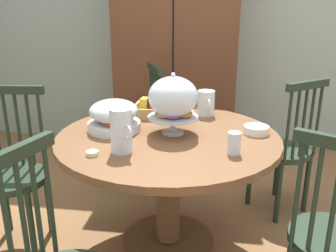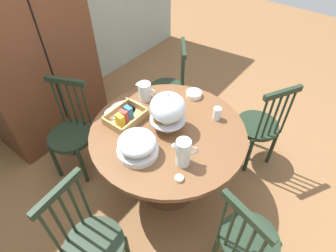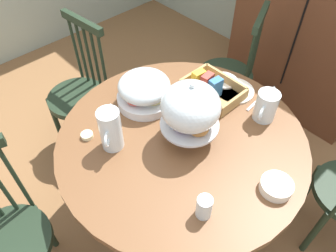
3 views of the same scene
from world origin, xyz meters
TOP-DOWN VIEW (x-y plane):
  - ground_plane at (0.00, 0.00)m, footprint 10.00×10.00m
  - dining_table at (-0.05, -0.04)m, footprint 1.23×1.23m
  - windsor_chair_near_window at (-0.32, -0.92)m, footprint 0.42×0.42m
  - windsor_chair_far_side at (-0.40, 0.80)m, footprint 0.44×0.44m
  - windsor_chair_host_seat at (-0.96, -0.11)m, footprint 0.40×0.40m
  - pastry_stand_with_dome at (-0.03, -0.02)m, footprint 0.28×0.28m
  - fruit_platter_covered at (-0.36, -0.01)m, footprint 0.30×0.30m
  - orange_juice_pitcher at (-0.24, -0.32)m, footprint 0.14×0.15m
  - milk_pitcher at (0.14, 0.36)m, footprint 0.11×0.19m
  - cereal_basket at (-0.17, 0.30)m, footprint 0.32×0.24m
  - china_plate_large at (-0.09, 0.41)m, footprint 0.22×0.22m
  - china_plate_small at (-0.18, 0.43)m, footprint 0.15×0.15m
  - cereal_bowl at (0.43, 0.04)m, footprint 0.14×0.14m
  - drinking_glass at (0.30, -0.27)m, footprint 0.06×0.06m
  - butter_dish at (-0.37, -0.38)m, footprint 0.06×0.06m
  - table_knife at (-0.23, 0.40)m, footprint 0.03×0.17m
  - dinner_fork at (-0.26, 0.40)m, footprint 0.03×0.17m
  - soup_spoon at (0.05, 0.43)m, footprint 0.03×0.17m

SIDE VIEW (x-z plane):
  - ground_plane at x=0.00m, z-range 0.00..0.00m
  - windsor_chair_near_window at x=-0.32m, z-range -0.03..0.94m
  - windsor_chair_far_side at x=-0.40m, z-range -0.03..0.94m
  - windsor_chair_host_seat at x=-0.96m, z-range -0.03..0.94m
  - dining_table at x=-0.05m, z-range 0.16..0.90m
  - table_knife at x=-0.23m, z-range 0.74..0.75m
  - dinner_fork at x=-0.26m, z-range 0.74..0.75m
  - soup_spoon at x=0.05m, z-range 0.74..0.75m
  - china_plate_large at x=-0.09m, z-range 0.74..0.75m
  - butter_dish at x=-0.37m, z-range 0.74..0.76m
  - china_plate_small at x=-0.18m, z-range 0.75..0.76m
  - cereal_bowl at x=0.43m, z-range 0.74..0.78m
  - cereal_basket at x=-0.17m, z-range 0.72..0.84m
  - drinking_glass at x=0.30m, z-range 0.74..0.85m
  - milk_pitcher at x=0.14m, z-range 0.73..0.90m
  - fruit_platter_covered at x=-0.36m, z-range 0.74..0.92m
  - orange_juice_pitcher at x=-0.24m, z-range 0.73..0.95m
  - pastry_stand_with_dome at x=-0.03m, z-range 0.76..1.11m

